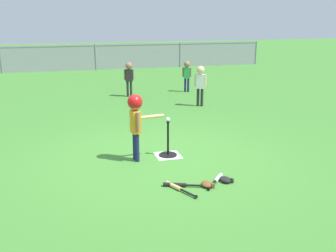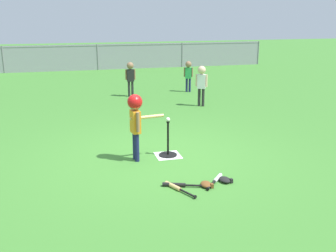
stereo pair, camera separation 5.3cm
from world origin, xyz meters
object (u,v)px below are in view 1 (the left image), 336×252
at_px(fielder_deep_right, 129,75).
at_px(batter_child, 136,114).
at_px(fielder_near_right, 200,80).
at_px(spare_bat_black, 180,185).
at_px(spare_bat_wood, 177,187).
at_px(glove_by_plate, 207,184).
at_px(baseball_on_tee, 168,119).
at_px(batting_tee, 168,150).
at_px(fielder_deep_center, 187,72).
at_px(spare_bat_silver, 217,179).
at_px(glove_near_bats, 226,180).

bearing_deg(fielder_deep_right, batter_child, -98.69).
distance_m(fielder_near_right, spare_bat_black, 5.36).
distance_m(spare_bat_wood, glove_by_plate, 0.46).
relative_size(baseball_on_tee, fielder_near_right, 0.07).
height_order(batting_tee, batter_child, batter_child).
height_order(fielder_deep_right, glove_by_plate, fielder_deep_right).
bearing_deg(baseball_on_tee, fielder_deep_center, 68.83).
height_order(batting_tee, glove_by_plate, batting_tee).
bearing_deg(baseball_on_tee, spare_bat_silver, -72.20).
height_order(spare_bat_wood, spare_bat_black, same).
relative_size(baseball_on_tee, glove_by_plate, 0.32).
xyz_separation_m(baseball_on_tee, glove_by_plate, (0.20, -1.41, -0.63)).
distance_m(batter_child, spare_bat_wood, 1.57).
relative_size(spare_bat_wood, glove_by_plate, 2.53).
xyz_separation_m(batter_child, spare_bat_wood, (0.33, -1.31, -0.80)).
bearing_deg(batter_child, glove_by_plate, -59.45).
bearing_deg(baseball_on_tee, fielder_near_right, 62.09).
height_order(fielder_near_right, spare_bat_silver, fielder_near_right).
height_order(batter_child, glove_by_plate, batter_child).
height_order(fielder_near_right, fielder_deep_right, fielder_near_right).
distance_m(fielder_deep_center, fielder_deep_right, 1.95).
distance_m(fielder_near_right, glove_by_plate, 5.31).
bearing_deg(fielder_deep_right, glove_by_plate, -90.39).
height_order(batting_tee, spare_bat_wood, batting_tee).
bearing_deg(batter_child, spare_bat_wood, -75.85).
bearing_deg(baseball_on_tee, glove_near_bats, -68.09).
xyz_separation_m(batting_tee, glove_by_plate, (0.20, -1.41, -0.06)).
relative_size(baseball_on_tee, fielder_deep_center, 0.07).
bearing_deg(spare_bat_wood, batter_child, 104.15).
xyz_separation_m(spare_bat_wood, glove_by_plate, (0.46, -0.02, 0.01)).
distance_m(batter_child, fielder_deep_right, 5.52).
bearing_deg(glove_by_plate, spare_bat_wood, 177.36).
bearing_deg(fielder_deep_center, batter_child, -115.82).
distance_m(batting_tee, glove_near_bats, 1.44).
distance_m(batting_tee, baseball_on_tee, 0.57).
xyz_separation_m(spare_bat_wood, glove_near_bats, (0.79, 0.06, 0.01)).
xyz_separation_m(fielder_near_right, fielder_deep_right, (-1.64, 1.81, -0.03)).
bearing_deg(glove_near_bats, batting_tee, 111.91).
bearing_deg(spare_bat_wood, fielder_deep_center, 70.90).
bearing_deg(glove_near_bats, spare_bat_silver, 157.79).
bearing_deg(spare_bat_black, batting_tee, 81.94).
bearing_deg(fielder_deep_center, fielder_deep_right, -172.42).
relative_size(spare_bat_wood, spare_bat_black, 0.89).
xyz_separation_m(baseball_on_tee, spare_bat_silver, (0.41, -1.28, -0.64)).
bearing_deg(glove_near_bats, baseball_on_tee, 111.91).
relative_size(batter_child, spare_bat_black, 1.75).
distance_m(batter_child, fielder_deep_center, 6.35).
bearing_deg(fielder_near_right, fielder_deep_center, 82.01).
bearing_deg(spare_bat_black, fielder_deep_center, 71.19).
distance_m(batting_tee, spare_bat_silver, 1.35).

